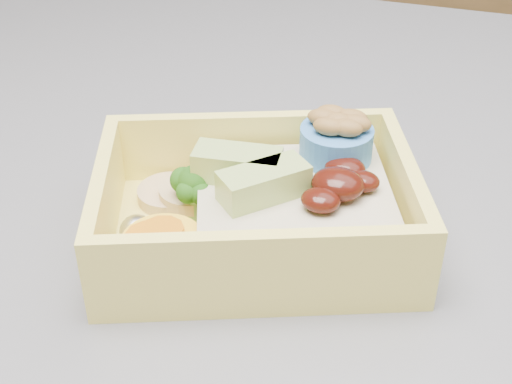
% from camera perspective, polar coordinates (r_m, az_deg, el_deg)
% --- Properties ---
extents(bento_box, '(0.24, 0.21, 0.07)m').
position_cam_1_polar(bento_box, '(0.46, 0.83, -1.15)').
color(bento_box, '#FFEC69').
rests_on(bento_box, island).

